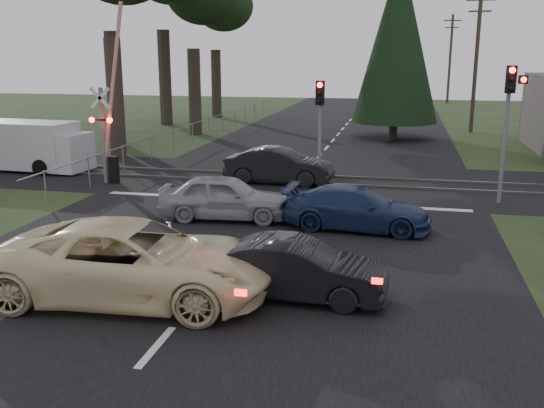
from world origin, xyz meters
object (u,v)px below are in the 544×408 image
(utility_pole_mid, at_px, (476,59))
(silver_car, at_px, (225,197))
(traffic_signal_center, at_px, (320,116))
(cream_coupe, at_px, (133,261))
(dark_car_far, at_px, (279,166))
(dark_hatchback, at_px, (296,270))
(white_van, at_px, (30,146))
(blue_sedan, at_px, (357,208))
(utility_pole_far, at_px, (450,57))
(traffic_signal_right, at_px, (510,108))
(crossing_signal, at_px, (108,132))

(utility_pole_mid, xyz_separation_m, silver_car, (-9.76, -24.43, -4.03))
(traffic_signal_center, relative_size, cream_coupe, 0.69)
(utility_pole_mid, relative_size, dark_car_far, 2.09)
(dark_hatchback, relative_size, white_van, 0.68)
(dark_hatchback, bearing_deg, blue_sedan, -6.58)
(traffic_signal_center, distance_m, silver_car, 5.97)
(utility_pole_far, height_order, cream_coupe, utility_pole_far)
(silver_car, distance_m, blue_sedan, 4.16)
(traffic_signal_center, bearing_deg, cream_coupe, -101.19)
(traffic_signal_right, height_order, blue_sedan, traffic_signal_right)
(blue_sedan, bearing_deg, utility_pole_far, -2.58)
(cream_coupe, height_order, dark_hatchback, cream_coupe)
(traffic_signal_right, relative_size, silver_car, 1.14)
(dark_hatchback, height_order, dark_car_far, dark_car_far)
(silver_car, bearing_deg, cream_coupe, 174.61)
(dark_car_far, bearing_deg, utility_pole_far, -9.33)
(cream_coupe, bearing_deg, blue_sedan, -37.58)
(traffic_signal_center, xyz_separation_m, cream_coupe, (-2.31, -11.68, -1.98))
(dark_hatchback, xyz_separation_m, blue_sedan, (0.86, 5.56, -0.00))
(utility_pole_mid, bearing_deg, traffic_signal_right, -92.66)
(dark_hatchback, relative_size, dark_car_far, 0.89)
(traffic_signal_right, xyz_separation_m, utility_pole_mid, (0.95, 20.53, 1.41))
(traffic_signal_right, bearing_deg, cream_coupe, -130.22)
(utility_pole_far, height_order, dark_car_far, utility_pole_far)
(utility_pole_mid, relative_size, silver_car, 2.19)
(traffic_signal_right, height_order, traffic_signal_center, traffic_signal_right)
(crossing_signal, bearing_deg, dark_car_far, 12.69)
(crossing_signal, relative_size, traffic_signal_center, 1.70)
(dark_hatchback, bearing_deg, utility_pole_far, -4.48)
(utility_pole_mid, height_order, blue_sedan, utility_pole_mid)
(crossing_signal, bearing_deg, dark_hatchback, -47.15)
(traffic_signal_center, distance_m, white_van, 13.21)
(traffic_signal_right, xyz_separation_m, cream_coupe, (-8.86, -10.47, -2.49))
(traffic_signal_right, distance_m, utility_pole_mid, 20.60)
(crossing_signal, distance_m, dark_car_far, 6.89)
(traffic_signal_center, height_order, dark_car_far, traffic_signal_center)
(cream_coupe, bearing_deg, traffic_signal_right, -44.09)
(utility_pole_far, height_order, silver_car, utility_pole_far)
(traffic_signal_right, height_order, cream_coupe, traffic_signal_right)
(utility_pole_far, bearing_deg, dark_car_far, -101.86)
(cream_coupe, xyz_separation_m, blue_sedan, (4.21, 6.31, -0.20))
(dark_hatchback, height_order, white_van, white_van)
(cream_coupe, distance_m, dark_car_far, 12.29)
(traffic_signal_center, height_order, utility_pole_mid, utility_pole_mid)
(dark_car_far, bearing_deg, blue_sedan, -146.52)
(utility_pole_far, bearing_deg, traffic_signal_right, -91.20)
(blue_sedan, distance_m, white_van, 16.25)
(dark_hatchback, bearing_deg, dark_car_far, 15.47)
(utility_pole_mid, distance_m, dark_hatchback, 31.20)
(blue_sedan, bearing_deg, crossing_signal, 70.08)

